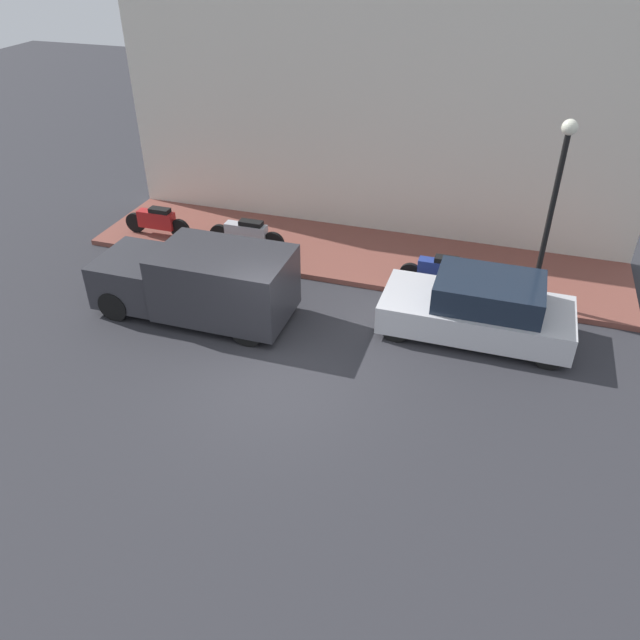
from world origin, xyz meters
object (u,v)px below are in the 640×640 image
at_px(delivery_van, 197,281).
at_px(motorcycle_red, 157,221).
at_px(parked_car, 479,308).
at_px(streetlamp, 556,191).
at_px(scooter_silver, 247,233).
at_px(motorcycle_blue, 440,271).

xyz_separation_m(delivery_van, motorcycle_red, (3.10, 2.85, -0.27)).
xyz_separation_m(parked_car, motorcycle_red, (2.00, 8.97, -0.07)).
bearing_deg(parked_car, streetlamp, -36.55).
height_order(parked_car, streetlamp, streetlamp).
bearing_deg(parked_car, delivery_van, 100.18).
bearing_deg(scooter_silver, streetlamp, -93.81).
height_order(parked_car, delivery_van, delivery_van).
bearing_deg(motorcycle_red, parked_car, -102.59).
bearing_deg(scooter_silver, delivery_van, -177.18).
bearing_deg(motorcycle_blue, delivery_van, 117.11).
bearing_deg(motorcycle_blue, motorcycle_red, 86.27).
xyz_separation_m(parked_car, streetlamp, (1.50, -1.11, 2.22)).
relative_size(delivery_van, motorcycle_red, 2.27).
height_order(parked_car, motorcycle_blue, parked_car).
height_order(parked_car, scooter_silver, parked_car).
xyz_separation_m(motorcycle_red, motorcycle_blue, (-0.51, -7.90, 0.01)).
relative_size(motorcycle_red, streetlamp, 0.46).
distance_m(parked_car, delivery_van, 6.22).
height_order(delivery_van, motorcycle_red, delivery_van).
relative_size(delivery_van, motorcycle_blue, 2.33).
relative_size(parked_car, scooter_silver, 1.89).
bearing_deg(motorcycle_red, motorcycle_blue, -93.73).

